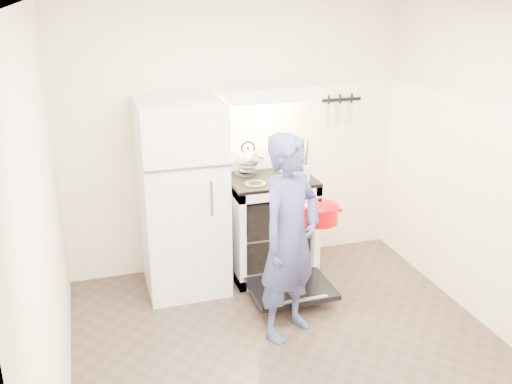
# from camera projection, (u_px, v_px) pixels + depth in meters

# --- Properties ---
(floor) EXTENTS (3.60, 3.60, 0.00)m
(floor) POSITION_uv_depth(u_px,v_px,m) (304.00, 367.00, 4.09)
(floor) COLOR #4C3B33
(floor) RESTS_ON ground
(back_wall) EXTENTS (3.20, 0.02, 2.50)m
(back_wall) POSITION_uv_depth(u_px,v_px,m) (236.00, 138.00, 5.28)
(back_wall) COLOR #F4EACC
(back_wall) RESTS_ON ground
(refrigerator) EXTENTS (0.70, 0.70, 1.70)m
(refrigerator) POSITION_uv_depth(u_px,v_px,m) (182.00, 197.00, 4.94)
(refrigerator) COLOR white
(refrigerator) RESTS_ON floor
(stove_body) EXTENTS (0.76, 0.65, 0.92)m
(stove_body) POSITION_uv_depth(u_px,v_px,m) (270.00, 226.00, 5.32)
(stove_body) COLOR white
(stove_body) RESTS_ON floor
(cooktop) EXTENTS (0.76, 0.65, 0.03)m
(cooktop) POSITION_uv_depth(u_px,v_px,m) (270.00, 178.00, 5.16)
(cooktop) COLOR black
(cooktop) RESTS_ON stove_body
(backsplash) EXTENTS (0.76, 0.07, 0.20)m
(backsplash) POSITION_uv_depth(u_px,v_px,m) (261.00, 158.00, 5.38)
(backsplash) COLOR white
(backsplash) RESTS_ON cooktop
(oven_door) EXTENTS (0.70, 0.54, 0.04)m
(oven_door) POSITION_uv_depth(u_px,v_px,m) (291.00, 289.00, 4.90)
(oven_door) COLOR black
(oven_door) RESTS_ON floor
(oven_rack) EXTENTS (0.60, 0.52, 0.01)m
(oven_rack) POSITION_uv_depth(u_px,v_px,m) (270.00, 228.00, 5.33)
(oven_rack) COLOR slate
(oven_rack) RESTS_ON stove_body
(range_hood) EXTENTS (0.76, 0.50, 0.12)m
(range_hood) POSITION_uv_depth(u_px,v_px,m) (268.00, 92.00, 4.96)
(range_hood) COLOR white
(range_hood) RESTS_ON back_wall
(knife_strip) EXTENTS (0.40, 0.02, 0.03)m
(knife_strip) POSITION_uv_depth(u_px,v_px,m) (341.00, 100.00, 5.45)
(knife_strip) COLOR black
(knife_strip) RESTS_ON back_wall
(pizza_stone) EXTENTS (0.30, 0.30, 0.02)m
(pizza_stone) POSITION_uv_depth(u_px,v_px,m) (275.00, 223.00, 5.43)
(pizza_stone) COLOR #917052
(pizza_stone) RESTS_ON oven_rack
(tea_kettle) EXTENTS (0.25, 0.21, 0.31)m
(tea_kettle) POSITION_uv_depth(u_px,v_px,m) (248.00, 158.00, 5.19)
(tea_kettle) COLOR silver
(tea_kettle) RESTS_ON cooktop
(utensil_jar) EXTENTS (0.10, 0.10, 0.13)m
(utensil_jar) POSITION_uv_depth(u_px,v_px,m) (305.00, 173.00, 4.95)
(utensil_jar) COLOR silver
(utensil_jar) RESTS_ON cooktop
(person) EXTENTS (0.70, 0.63, 1.61)m
(person) POSITION_uv_depth(u_px,v_px,m) (290.00, 238.00, 4.25)
(person) COLOR navy
(person) RESTS_ON floor
(dutch_oven) EXTENTS (0.37, 0.30, 0.24)m
(dutch_oven) POSITION_uv_depth(u_px,v_px,m) (319.00, 214.00, 4.55)
(dutch_oven) COLOR #C20004
(dutch_oven) RESTS_ON person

